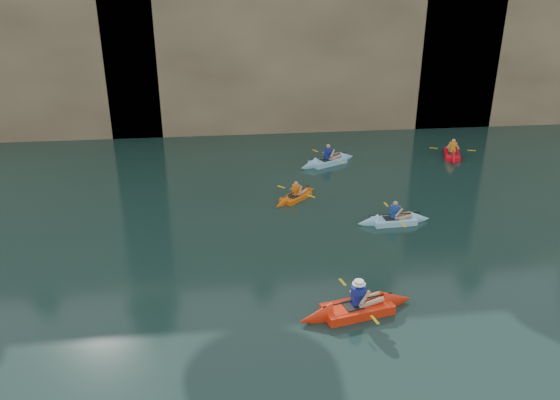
{
  "coord_description": "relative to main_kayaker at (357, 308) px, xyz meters",
  "views": [
    {
      "loc": [
        -3.6,
        -11.46,
        9.68
      ],
      "look_at": [
        -1.8,
        3.97,
        3.0
      ],
      "focal_mm": 35.0,
      "sensor_mm": 36.0,
      "label": 1
    }
  ],
  "objects": [
    {
      "name": "cliff",
      "position": [
        -0.32,
        28.0,
        5.81
      ],
      "size": [
        70.0,
        16.0,
        12.0
      ],
      "primitive_type": "cube",
      "color": "tan",
      "rests_on": "ground"
    },
    {
      "name": "sea_cave_center",
      "position": [
        -4.32,
        19.95,
        1.41
      ],
      "size": [
        3.5,
        1.0,
        3.2
      ],
      "primitive_type": "cube",
      "color": "black",
      "rests_on": "ground"
    },
    {
      "name": "kayaker_orange",
      "position": [
        -0.6,
        8.91,
        -0.06
      ],
      "size": [
        2.47,
        2.39,
        1.06
      ],
      "rotation": [
        0.0,
        0.0,
        0.76
      ],
      "color": "#DC5E0D",
      "rests_on": "ground"
    },
    {
      "name": "main_kayaker",
      "position": [
        0.0,
        0.0,
        0.0
      ],
      "size": [
        3.86,
        2.49,
        1.4
      ],
      "rotation": [
        0.0,
        0.0,
        0.22
      ],
      "color": "red",
      "rests_on": "ground"
    },
    {
      "name": "kayaker_ltblue_mid",
      "position": [
        1.77,
        13.42,
        -0.02
      ],
      "size": [
        3.52,
        2.38,
        1.35
      ],
      "rotation": [
        0.0,
        0.0,
        0.47
      ],
      "color": "#8DD0EB",
      "rests_on": "ground"
    },
    {
      "name": "ground",
      "position": [
        -0.32,
        -2.0,
        -0.19
      ],
      "size": [
        160.0,
        160.0,
        0.0
      ],
      "primitive_type": "plane",
      "color": "black",
      "rests_on": "ground"
    },
    {
      "name": "cliff_slab_center",
      "position": [
        1.68,
        20.6,
        5.51
      ],
      "size": [
        24.0,
        2.4,
        11.4
      ],
      "primitive_type": "cube",
      "color": "#98835C",
      "rests_on": "ground"
    },
    {
      "name": "sea_cave_east",
      "position": [
        9.68,
        19.95,
        2.06
      ],
      "size": [
        5.0,
        1.0,
        4.5
      ],
      "primitive_type": "cube",
      "color": "black",
      "rests_on": "ground"
    },
    {
      "name": "kayaker_ltblue_near",
      "position": [
        3.03,
        5.96,
        -0.04
      ],
      "size": [
        3.12,
        2.4,
        1.22
      ],
      "rotation": [
        0.0,
        0.0,
        0.05
      ],
      "color": "#98DBFF",
      "rests_on": "ground"
    },
    {
      "name": "kayaker_red_far",
      "position": [
        8.83,
        13.86,
        -0.03
      ],
      "size": [
        2.32,
        3.42,
        1.24
      ],
      "rotation": [
        0.0,
        0.0,
        1.24
      ],
      "color": "red",
      "rests_on": "ground"
    }
  ]
}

